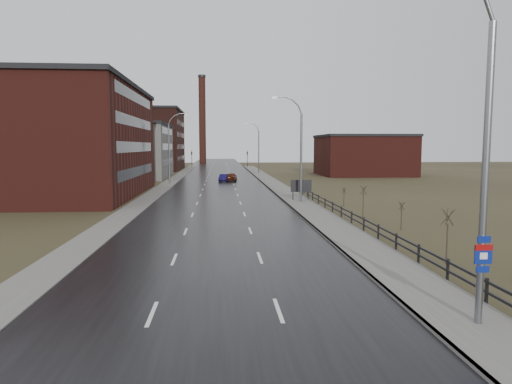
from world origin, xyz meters
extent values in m
plane|color=#2D2819|center=(0.00, 0.00, 0.00)|extent=(320.00, 320.00, 0.00)
cube|color=black|center=(0.00, 60.00, 0.03)|extent=(14.00, 300.00, 0.06)
cube|color=#595651|center=(8.60, 35.00, 0.09)|extent=(3.20, 180.00, 0.18)
cube|color=slate|center=(7.08, 35.00, 0.09)|extent=(0.16, 180.00, 0.18)
cube|color=#595651|center=(-8.20, 60.00, 0.06)|extent=(2.40, 260.00, 0.12)
cube|color=#471914|center=(-21.00, 45.00, 6.50)|extent=(22.00, 28.00, 13.00)
cube|color=black|center=(-21.00, 45.00, 13.25)|extent=(22.44, 28.56, 0.50)
cube|color=black|center=(-10.02, 45.00, 3.00)|extent=(0.06, 22.40, 1.20)
cube|color=black|center=(-10.02, 45.00, 6.00)|extent=(0.06, 22.40, 1.20)
cube|color=black|center=(-10.02, 45.00, 9.00)|extent=(0.06, 22.40, 1.20)
cube|color=black|center=(-10.02, 45.00, 12.00)|extent=(0.06, 22.40, 1.20)
cube|color=slate|center=(-18.00, 78.00, 5.00)|extent=(16.00, 20.00, 10.00)
cube|color=black|center=(-18.00, 78.00, 10.25)|extent=(16.32, 20.40, 0.50)
cube|color=black|center=(-10.02, 78.00, 3.00)|extent=(0.06, 16.00, 1.20)
cube|color=black|center=(-10.02, 78.00, 6.00)|extent=(0.06, 16.00, 1.20)
cube|color=black|center=(-10.02, 78.00, 9.00)|extent=(0.06, 16.00, 1.20)
cube|color=#331611|center=(-23.00, 108.00, 7.50)|extent=(26.00, 24.00, 15.00)
cube|color=black|center=(-23.00, 108.00, 15.25)|extent=(26.52, 24.48, 0.50)
cube|color=black|center=(-10.02, 108.00, 3.00)|extent=(0.06, 19.20, 1.20)
cube|color=black|center=(-10.02, 108.00, 6.00)|extent=(0.06, 19.20, 1.20)
cube|color=black|center=(-10.02, 108.00, 9.00)|extent=(0.06, 19.20, 1.20)
cube|color=black|center=(-10.02, 108.00, 12.00)|extent=(0.06, 19.20, 1.20)
cube|color=#471914|center=(30.30, 82.00, 4.00)|extent=(18.00, 16.00, 8.00)
cube|color=black|center=(30.30, 82.00, 8.25)|extent=(18.36, 16.32, 0.50)
cylinder|color=#331611|center=(-6.00, 150.00, 15.00)|extent=(2.40, 2.40, 30.00)
cylinder|color=black|center=(-6.00, 150.00, 30.30)|extent=(2.70, 2.70, 0.80)
cylinder|color=slate|center=(8.80, 2.00, 5.00)|extent=(0.24, 0.24, 10.00)
cylinder|color=slate|center=(8.61, 2.00, 10.46)|extent=(0.57, 0.14, 1.12)
cube|color=navy|center=(8.80, 1.88, 3.05)|extent=(0.45, 0.04, 0.22)
cube|color=navy|center=(8.80, 1.88, 2.55)|extent=(0.60, 0.04, 0.65)
cube|color=maroon|center=(8.80, 1.87, 2.78)|extent=(0.60, 0.04, 0.20)
cube|color=navy|center=(8.80, 1.88, 2.05)|extent=(0.45, 0.04, 0.22)
cube|color=silver|center=(8.80, 1.86, 2.50)|extent=(0.26, 0.02, 0.22)
cylinder|color=slate|center=(8.80, 36.00, 4.75)|extent=(0.24, 0.24, 9.50)
cylinder|color=slate|center=(8.63, 36.00, 9.90)|extent=(0.51, 0.14, 0.98)
cylinder|color=slate|center=(8.16, 36.00, 10.62)|extent=(0.81, 0.14, 0.81)
cylinder|color=slate|center=(7.44, 36.00, 11.09)|extent=(0.98, 0.14, 0.51)
cylinder|color=slate|center=(6.60, 36.00, 11.26)|extent=(1.01, 0.14, 0.14)
cube|color=slate|center=(5.91, 36.00, 11.21)|extent=(0.70, 0.28, 0.18)
cube|color=silver|center=(5.91, 36.00, 11.11)|extent=(0.50, 0.20, 0.04)
cylinder|color=slate|center=(-8.00, 62.00, 4.75)|extent=(0.24, 0.24, 9.50)
cylinder|color=slate|center=(-7.83, 62.00, 9.90)|extent=(0.51, 0.14, 0.98)
cylinder|color=slate|center=(-7.36, 62.00, 10.62)|extent=(0.81, 0.14, 0.81)
cylinder|color=slate|center=(-6.64, 62.00, 11.09)|extent=(0.98, 0.14, 0.51)
cylinder|color=slate|center=(-5.80, 62.00, 11.26)|extent=(1.01, 0.14, 0.14)
cube|color=slate|center=(-5.11, 62.00, 11.21)|extent=(0.70, 0.28, 0.18)
cube|color=silver|center=(-5.11, 62.00, 11.11)|extent=(0.50, 0.20, 0.04)
cylinder|color=slate|center=(8.80, 90.00, 4.75)|extent=(0.24, 0.24, 9.50)
cylinder|color=slate|center=(8.63, 90.00, 9.90)|extent=(0.51, 0.14, 0.98)
cylinder|color=slate|center=(8.16, 90.00, 10.62)|extent=(0.81, 0.14, 0.81)
cylinder|color=slate|center=(7.44, 90.00, 11.09)|extent=(0.98, 0.14, 0.51)
cylinder|color=slate|center=(6.60, 90.00, 11.26)|extent=(1.01, 0.14, 0.14)
cube|color=slate|center=(5.91, 90.00, 11.21)|extent=(0.70, 0.28, 0.18)
cube|color=silver|center=(5.91, 90.00, 11.11)|extent=(0.50, 0.20, 0.04)
cube|color=black|center=(10.30, 4.00, 0.55)|extent=(0.10, 0.10, 1.10)
cube|color=black|center=(10.30, 7.00, 0.55)|extent=(0.10, 0.10, 1.10)
cube|color=black|center=(10.30, 10.00, 0.55)|extent=(0.10, 0.10, 1.10)
cube|color=black|center=(10.30, 13.00, 0.55)|extent=(0.10, 0.10, 1.10)
cube|color=black|center=(10.30, 16.00, 0.55)|extent=(0.10, 0.10, 1.10)
cube|color=black|center=(10.30, 19.00, 0.55)|extent=(0.10, 0.10, 1.10)
cube|color=black|center=(10.30, 22.00, 0.55)|extent=(0.10, 0.10, 1.10)
cube|color=black|center=(10.30, 25.00, 0.55)|extent=(0.10, 0.10, 1.10)
cube|color=black|center=(10.30, 28.00, 0.55)|extent=(0.10, 0.10, 1.10)
cube|color=black|center=(10.30, 31.00, 0.55)|extent=(0.10, 0.10, 1.10)
cube|color=black|center=(10.30, 34.00, 0.55)|extent=(0.10, 0.10, 1.10)
cube|color=black|center=(10.30, 37.00, 0.55)|extent=(0.10, 0.10, 1.10)
cube|color=black|center=(10.30, 40.00, 0.55)|extent=(0.10, 0.10, 1.10)
cube|color=black|center=(10.30, 43.00, 0.55)|extent=(0.10, 0.10, 1.10)
cube|color=black|center=(10.30, 18.50, 0.95)|extent=(0.08, 53.00, 0.10)
cube|color=black|center=(10.30, 18.50, 0.55)|extent=(0.08, 53.00, 0.10)
cylinder|color=#382D23|center=(11.83, 10.10, 1.07)|extent=(0.08, 0.08, 2.13)
cylinder|color=#382D23|center=(11.88, 10.10, 2.45)|extent=(0.04, 0.71, 0.84)
cylinder|color=#382D23|center=(11.85, 10.15, 2.45)|extent=(0.68, 0.26, 0.85)
cylinder|color=#382D23|center=(11.79, 10.13, 2.45)|extent=(0.40, 0.60, 0.86)
cylinder|color=#382D23|center=(11.79, 10.07, 2.45)|extent=(0.40, 0.60, 0.86)
cylinder|color=#382D23|center=(11.85, 10.06, 2.45)|extent=(0.68, 0.26, 0.85)
cylinder|color=#382D23|center=(13.34, 19.76, 0.76)|extent=(0.08, 0.08, 1.52)
cylinder|color=#382D23|center=(13.39, 19.76, 1.75)|extent=(0.04, 0.52, 0.61)
cylinder|color=#382D23|center=(13.35, 19.81, 1.75)|extent=(0.49, 0.20, 0.61)
cylinder|color=#382D23|center=(13.30, 19.79, 1.75)|extent=(0.30, 0.44, 0.62)
cylinder|color=#382D23|center=(13.30, 19.73, 1.75)|extent=(0.30, 0.44, 0.62)
cylinder|color=#382D23|center=(13.35, 19.71, 1.75)|extent=(0.49, 0.20, 0.61)
cylinder|color=#382D23|center=(12.43, 25.88, 1.02)|extent=(0.08, 0.08, 2.03)
cylinder|color=#382D23|center=(12.48, 25.88, 2.34)|extent=(0.04, 0.68, 0.80)
cylinder|color=#382D23|center=(12.45, 25.93, 2.34)|extent=(0.65, 0.25, 0.81)
cylinder|color=#382D23|center=(12.39, 25.91, 2.34)|extent=(0.38, 0.58, 0.82)
cylinder|color=#382D23|center=(12.39, 25.85, 2.34)|extent=(0.38, 0.58, 0.82)
cylinder|color=#382D23|center=(12.45, 25.83, 2.34)|extent=(0.65, 0.25, 0.81)
cylinder|color=#382D23|center=(12.76, 33.19, 0.70)|extent=(0.08, 0.08, 1.39)
cylinder|color=#382D23|center=(12.81, 33.19, 1.60)|extent=(0.04, 0.48, 0.56)
cylinder|color=#382D23|center=(12.78, 33.24, 1.60)|extent=(0.45, 0.18, 0.56)
cylinder|color=#382D23|center=(12.72, 33.22, 1.60)|extent=(0.28, 0.40, 0.57)
cylinder|color=#382D23|center=(12.72, 33.16, 1.60)|extent=(0.28, 0.40, 0.57)
cylinder|color=#382D23|center=(12.78, 33.15, 1.60)|extent=(0.45, 0.18, 0.56)
cube|color=black|center=(8.21, 37.59, 0.90)|extent=(0.10, 0.10, 1.80)
cube|color=black|center=(9.99, 37.59, 0.90)|extent=(0.10, 0.10, 1.80)
cube|color=silver|center=(9.10, 37.54, 1.72)|extent=(2.22, 0.08, 1.25)
cube|color=black|center=(9.10, 37.49, 1.72)|extent=(2.32, 0.04, 1.35)
cylinder|color=black|center=(-8.00, 120.00, 2.60)|extent=(0.16, 0.16, 5.20)
imported|color=black|center=(-8.00, 120.00, 4.75)|extent=(0.58, 2.73, 1.10)
sphere|color=#FF190C|center=(-8.00, 119.85, 5.05)|extent=(0.18, 0.18, 0.18)
cylinder|color=black|center=(8.00, 120.00, 2.60)|extent=(0.16, 0.16, 5.20)
imported|color=black|center=(8.00, 120.00, 4.75)|extent=(0.58, 2.73, 1.10)
sphere|color=#FF190C|center=(8.00, 119.85, 5.05)|extent=(0.18, 0.18, 0.18)
imported|color=#0F0C3C|center=(0.72, 65.92, 0.64)|extent=(1.77, 4.00, 1.28)
imported|color=#45170B|center=(2.12, 67.28, 0.74)|extent=(2.15, 4.48, 1.48)
camera|label=1|loc=(0.21, -12.17, 6.08)|focal=32.00mm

